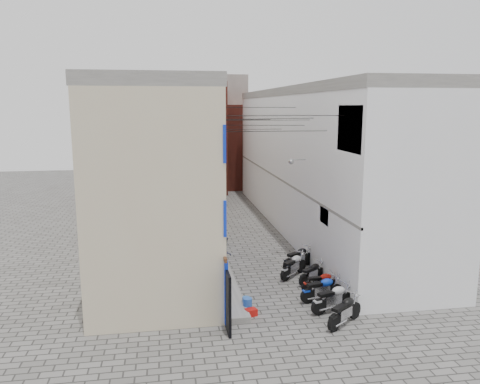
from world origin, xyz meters
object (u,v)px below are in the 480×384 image
motorcycle_e (312,272)px  water_jug_near (248,305)px  motorcycle_b (334,297)px  motorcycle_c (322,288)px  person_a (223,254)px  motorcycle_a (345,309)px  red_crate (251,312)px  motorcycle_f (294,264)px  motorcycle_g (299,257)px  water_jug_far (246,302)px  person_b (225,252)px  motorcycle_d (322,281)px

motorcycle_e → water_jug_near: bearing=-88.3°
motorcycle_b → motorcycle_c: size_ratio=1.05×
motorcycle_c → person_a: 5.08m
motorcycle_a → red_crate: bearing=-147.7°
motorcycle_f → person_a: person_a is taller
motorcycle_g → motorcycle_c: bearing=-32.2°
red_crate → water_jug_far: bearing=94.9°
motorcycle_a → person_b: (-3.59, 6.04, 0.44)m
motorcycle_f → water_jug_far: (-2.80, -3.04, -0.36)m
motorcycle_f → water_jug_far: size_ratio=4.50×
motorcycle_b → water_jug_far: (-3.30, 0.85, -0.37)m
person_b → motorcycle_g: bearing=-74.7°
motorcycle_c → motorcycle_e: 2.02m
person_b → red_crate: person_b is taller
motorcycle_d → motorcycle_f: bearing=-165.6°
red_crate → motorcycle_f: bearing=54.0°
water_jug_far → motorcycle_f: bearing=47.4°
motorcycle_c → water_jug_near: 3.25m
motorcycle_e → person_a: person_a is taller
motorcycle_a → person_b: person_b is taller
person_a → person_b: bearing=-38.8°
motorcycle_g → person_b: 3.69m
motorcycle_d → motorcycle_g: (-0.08, 3.16, 0.08)m
motorcycle_a → red_crate: motorcycle_a is taller
motorcycle_g → person_a: size_ratio=1.21×
motorcycle_e → water_jug_far: 4.07m
motorcycle_a → person_a: bearing=177.4°
motorcycle_f → red_crate: 4.68m
motorcycle_g → red_crate: (-3.30, -4.87, -0.45)m
motorcycle_c → person_b: size_ratio=1.26×
motorcycle_b → water_jug_near: 3.36m
motorcycle_a → motorcycle_e: size_ratio=1.14×
person_a → water_jug_near: 4.13m
red_crate → motorcycle_g: bearing=55.8°
motorcycle_c → motorcycle_e: (0.23, 2.01, -0.05)m
motorcycle_d → motorcycle_b: bearing=-7.8°
motorcycle_f → motorcycle_g: size_ratio=1.00×
motorcycle_a → motorcycle_e: bearing=142.2°
water_jug_near → red_crate: size_ratio=1.28×
motorcycle_c → water_jug_near: (-3.19, -0.52, -0.29)m
motorcycle_a → motorcycle_g: (0.07, 6.15, 0.00)m
motorcycle_a → person_a: (-3.76, 5.67, 0.51)m
motorcycle_c → motorcycle_g: 3.98m
motorcycle_b → person_a: person_a is taller
motorcycle_b → water_jug_near: (-3.30, 0.50, -0.32)m
motorcycle_a → water_jug_near: size_ratio=3.69×
person_a → water_jug_far: 3.79m
motorcycle_c → motorcycle_d: motorcycle_c is taller
motorcycle_b → motorcycle_f: motorcycle_b is taller
motorcycle_b → motorcycle_c: (-0.11, 1.02, -0.03)m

